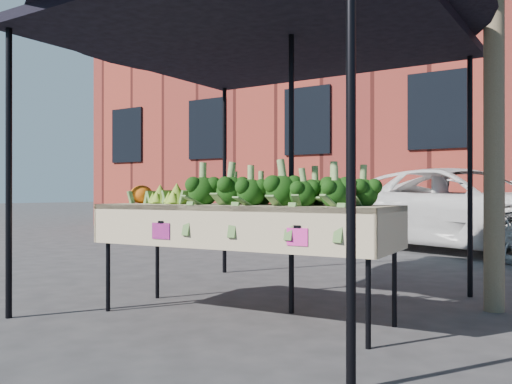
{
  "coord_description": "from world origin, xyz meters",
  "views": [
    {
      "loc": [
        2.36,
        -3.37,
        0.99
      ],
      "look_at": [
        -0.03,
        0.34,
        1.0
      ],
      "focal_mm": 37.76,
      "sensor_mm": 36.0,
      "label": 1
    }
  ],
  "objects_px": {
    "vehicle": "(463,101)",
    "street_tree": "(494,24)",
    "canopy": "(261,150)",
    "table": "(242,262)"
  },
  "relations": [
    {
      "from": "canopy",
      "to": "street_tree",
      "type": "xyz_separation_m",
      "value": [
        1.75,
        0.9,
        1.05
      ]
    },
    {
      "from": "table",
      "to": "vehicle",
      "type": "relative_size",
      "value": 0.48
    },
    {
      "from": "vehicle",
      "to": "street_tree",
      "type": "distance_m",
      "value": 4.97
    },
    {
      "from": "table",
      "to": "vehicle",
      "type": "bearing_deg",
      "value": 86.47
    },
    {
      "from": "canopy",
      "to": "street_tree",
      "type": "bearing_deg",
      "value": 27.33
    },
    {
      "from": "table",
      "to": "vehicle",
      "type": "height_order",
      "value": "vehicle"
    },
    {
      "from": "vehicle",
      "to": "street_tree",
      "type": "bearing_deg",
      "value": -145.03
    },
    {
      "from": "table",
      "to": "canopy",
      "type": "bearing_deg",
      "value": 104.38
    },
    {
      "from": "street_tree",
      "to": "vehicle",
      "type": "bearing_deg",
      "value": 104.57
    },
    {
      "from": "canopy",
      "to": "vehicle",
      "type": "xyz_separation_m",
      "value": [
        0.5,
        5.71,
        1.19
      ]
    }
  ]
}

